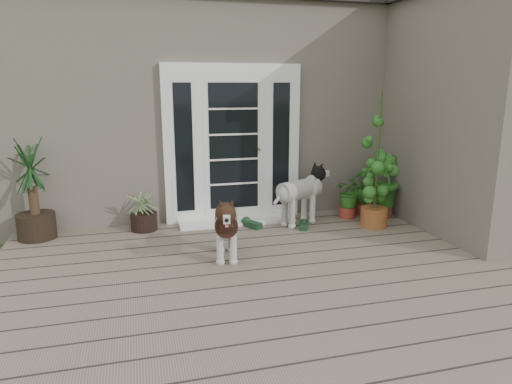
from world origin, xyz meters
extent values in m
cube|color=#6B5B4C|center=(0.00, 0.40, 0.06)|extent=(6.20, 4.60, 0.12)
cube|color=#665E54|center=(0.00, 4.65, 1.55)|extent=(7.40, 4.00, 3.10)
cube|color=#2D2826|center=(0.00, 4.65, 3.20)|extent=(7.60, 4.20, 0.20)
cube|color=#665E54|center=(2.90, 1.50, 1.55)|extent=(1.60, 2.40, 3.10)
cube|color=white|center=(-0.20, 2.60, 1.19)|extent=(1.90, 0.14, 2.15)
cube|color=white|center=(-0.20, 2.40, 0.14)|extent=(1.60, 0.40, 0.05)
imported|color=#1C621E|center=(1.39, 2.24, 0.40)|extent=(0.58, 0.58, 0.55)
imported|color=#1D5016|center=(1.91, 2.15, 0.46)|extent=(0.59, 0.59, 0.69)
imported|color=#1C5A19|center=(1.72, 2.37, 0.42)|extent=(0.46, 0.46, 0.59)
camera|label=1|loc=(-1.51, -3.51, 1.99)|focal=31.87mm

